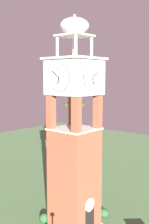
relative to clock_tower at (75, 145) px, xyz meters
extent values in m
cube|color=brown|center=(0.00, 0.00, -2.96)|extent=(3.20, 3.20, 8.43)
cube|color=black|center=(0.00, -1.61, -6.03)|extent=(1.10, 0.04, 2.20)
cylinder|color=beige|center=(0.00, -1.61, -4.63)|extent=(1.10, 0.04, 1.10)
cube|color=brown|center=(-1.32, -1.32, 2.65)|extent=(0.56, 0.56, 2.80)
cube|color=brown|center=(1.32, -1.32, 2.65)|extent=(0.56, 0.56, 2.80)
cube|color=brown|center=(-1.32, 1.32, 2.65)|extent=(0.56, 0.56, 2.80)
cube|color=brown|center=(1.32, 1.32, 2.65)|extent=(0.56, 0.56, 2.80)
cube|color=beige|center=(0.00, 0.00, 1.31)|extent=(3.36, 3.36, 0.12)
cone|color=brown|center=(0.71, 0.10, 3.19)|extent=(0.54, 0.54, 0.51)
cone|color=brown|center=(0.22, 0.69, 3.19)|extent=(0.44, 0.44, 0.51)
cone|color=brown|center=(-0.63, 0.34, 3.19)|extent=(0.41, 0.41, 0.36)
cone|color=brown|center=(-0.62, -0.36, 3.19)|extent=(0.44, 0.44, 0.51)
cone|color=brown|center=(0.25, -0.67, 3.19)|extent=(0.39, 0.39, 0.37)
cube|color=beige|center=(0.00, 0.00, 5.41)|extent=(3.44, 3.44, 2.73)
cylinder|color=white|center=(0.00, -1.74, 5.41)|extent=(2.08, 0.05, 2.08)
torus|color=black|center=(0.00, -1.74, 5.41)|extent=(2.09, 0.06, 2.09)
cube|color=black|center=(0.04, -1.80, 5.16)|extent=(0.18, 0.03, 0.53)
cube|color=black|center=(0.34, -1.80, 5.65)|extent=(0.71, 0.03, 0.53)
cylinder|color=white|center=(0.00, 1.74, 5.41)|extent=(2.08, 0.05, 2.08)
torus|color=black|center=(0.00, 1.74, 5.41)|extent=(2.09, 0.06, 2.09)
cube|color=black|center=(0.04, 1.80, 5.16)|extent=(0.18, 0.03, 0.53)
cube|color=black|center=(0.34, 1.80, 5.65)|extent=(0.71, 0.03, 0.53)
cylinder|color=white|center=(-1.74, 0.00, 5.41)|extent=(0.05, 2.08, 2.08)
torus|color=black|center=(-1.74, 0.00, 5.41)|extent=(0.06, 2.09, 2.09)
cube|color=black|center=(-1.80, 0.05, 5.16)|extent=(0.03, 0.18, 0.53)
cube|color=black|center=(-1.80, 0.34, 5.65)|extent=(0.03, 0.71, 0.53)
cylinder|color=white|center=(1.74, 0.00, 5.41)|extent=(0.05, 2.08, 2.08)
torus|color=black|center=(1.74, 0.00, 5.41)|extent=(0.06, 2.09, 2.09)
cube|color=black|center=(1.80, 0.05, 5.16)|extent=(0.03, 0.18, 0.53)
cube|color=black|center=(1.80, 0.34, 5.65)|extent=(0.03, 0.71, 0.53)
cube|color=beige|center=(0.00, 0.00, 6.86)|extent=(3.80, 3.80, 0.16)
cylinder|color=beige|center=(-0.95, -0.94, 7.75)|extent=(0.22, 0.22, 1.61)
cylinder|color=beige|center=(0.94, -0.94, 7.75)|extent=(0.22, 0.22, 1.61)
cylinder|color=beige|center=(-0.95, 0.95, 7.75)|extent=(0.22, 0.22, 1.61)
cylinder|color=beige|center=(0.94, 0.95, 7.75)|extent=(0.22, 0.22, 1.61)
cube|color=beige|center=(0.00, 0.00, 8.61)|extent=(2.33, 2.33, 0.12)
ellipsoid|color=beige|center=(0.00, 0.00, 9.33)|extent=(2.25, 2.25, 1.32)
sphere|color=#B79338|center=(0.00, 0.00, 10.11)|extent=(0.24, 0.24, 0.24)
ellipsoid|color=#234C28|center=(-1.07, 2.56, -6.74)|extent=(0.82, 0.82, 0.87)
ellipsoid|color=#234C28|center=(3.20, -0.74, -6.77)|extent=(0.92, 0.92, 0.81)
ellipsoid|color=#234C28|center=(1.22, 2.80, -6.76)|extent=(0.87, 0.87, 0.83)
camera|label=1|loc=(-17.04, -14.73, 5.42)|focal=45.69mm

